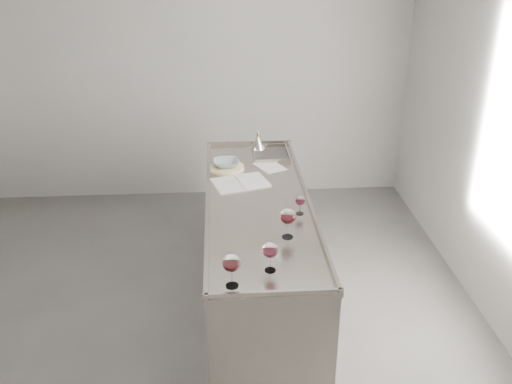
{
  "coord_description": "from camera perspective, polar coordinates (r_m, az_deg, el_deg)",
  "views": [
    {
      "loc": [
        0.23,
        -3.45,
        2.76
      ],
      "look_at": [
        0.48,
        0.28,
        1.02
      ],
      "focal_mm": 40.0,
      "sensor_mm": 36.0,
      "label": 1
    }
  ],
  "objects": [
    {
      "name": "ceramic_bowl",
      "position": [
        4.72,
        -2.98,
        2.88
      ],
      "size": [
        0.23,
        0.23,
        0.05
      ],
      "primitive_type": "imported",
      "rotation": [
        0.0,
        0.0,
        0.08
      ],
      "color": "gray",
      "rests_on": "trivet"
    },
    {
      "name": "wine_glass_right",
      "position": [
        3.63,
        3.23,
        -2.52
      ],
      "size": [
        0.1,
        0.1,
        0.21
      ],
      "rotation": [
        0.0,
        0.0,
        0.41
      ],
      "color": "white",
      "rests_on": "counter"
    },
    {
      "name": "notebook",
      "position": [
        4.46,
        -1.57,
        0.97
      ],
      "size": [
        0.48,
        0.39,
        0.02
      ],
      "rotation": [
        0.0,
        0.0,
        0.29
      ],
      "color": "white",
      "rests_on": "counter"
    },
    {
      "name": "loose_paper_top",
      "position": [
        4.77,
        1.4,
        2.58
      ],
      "size": [
        0.29,
        0.32,
        0.0
      ],
      "primitive_type": "cube",
      "rotation": [
        0.0,
        0.0,
        0.46
      ],
      "color": "silver",
      "rests_on": "counter"
    },
    {
      "name": "wine_glass_middle",
      "position": [
        3.29,
        1.45,
        -5.89
      ],
      "size": [
        0.09,
        0.09,
        0.19
      ],
      "rotation": [
        0.0,
        0.0,
        -0.32
      ],
      "color": "white",
      "rests_on": "counter"
    },
    {
      "name": "trivet",
      "position": [
        4.74,
        -2.97,
        2.48
      ],
      "size": [
        0.35,
        0.35,
        0.02
      ],
      "primitive_type": "cylinder",
      "rotation": [
        0.0,
        0.0,
        0.23
      ],
      "color": "beige",
      "rests_on": "counter"
    },
    {
      "name": "wine_funnel",
      "position": [
        5.15,
        0.19,
        4.95
      ],
      "size": [
        0.13,
        0.13,
        0.19
      ],
      "rotation": [
        0.0,
        0.0,
        0.2
      ],
      "color": "#AEA89B",
      "rests_on": "counter"
    },
    {
      "name": "wine_glass_left",
      "position": [
        3.15,
        -2.45,
        -7.16
      ],
      "size": [
        0.1,
        0.1,
        0.21
      ],
      "rotation": [
        0.0,
        0.0,
        -0.04
      ],
      "color": "white",
      "rests_on": "counter"
    },
    {
      "name": "wine_glass_small",
      "position": [
        3.96,
        4.43,
        -0.9
      ],
      "size": [
        0.07,
        0.07,
        0.14
      ],
      "rotation": [
        0.0,
        0.0,
        -0.38
      ],
      "color": "white",
      "rests_on": "counter"
    },
    {
      "name": "room_shell",
      "position": [
        3.71,
        -7.17,
        3.29
      ],
      "size": [
        4.54,
        5.04,
        2.84
      ],
      "color": "#4D4B49",
      "rests_on": "ground"
    },
    {
      "name": "counter",
      "position": [
        4.4,
        0.21,
        -6.35
      ],
      "size": [
        0.77,
        2.42,
        0.97
      ],
      "color": "gray",
      "rests_on": "ground"
    }
  ]
}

